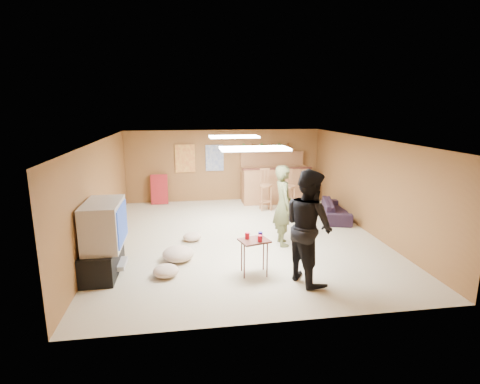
{
  "coord_description": "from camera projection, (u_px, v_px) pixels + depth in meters",
  "views": [
    {
      "loc": [
        -1.24,
        -7.98,
        2.89
      ],
      "look_at": [
        0.0,
        0.2,
        1.0
      ],
      "focal_mm": 28.0,
      "sensor_mm": 36.0,
      "label": 1
    }
  ],
  "objects": [
    {
      "name": "tv_screen",
      "position": [
        122.0,
        223.0,
        6.53
      ],
      "size": [
        0.02,
        0.95,
        0.65
      ],
      "primitive_type": "cube",
      "color": "navy",
      "rests_on": "tv_body"
    },
    {
      "name": "person_black",
      "position": [
        308.0,
        226.0,
        6.19
      ],
      "size": [
        0.98,
        1.11,
        1.92
      ],
      "primitive_type": "imported",
      "rotation": [
        0.0,
        0.0,
        1.89
      ],
      "color": "black",
      "rests_on": "ground"
    },
    {
      "name": "cushion_mid",
      "position": [
        192.0,
        237.0,
        8.25
      ],
      "size": [
        0.51,
        0.51,
        0.18
      ],
      "primitive_type": "ellipsoid",
      "rotation": [
        0.0,
        0.0,
        -0.36
      ],
      "color": "tan",
      "rests_on": "ground"
    },
    {
      "name": "wall_right",
      "position": [
        368.0,
        185.0,
        8.71
      ],
      "size": [
        0.02,
        7.0,
        2.2
      ],
      "primitive_type": "cube",
      "color": "brown",
      "rests_on": "ground"
    },
    {
      "name": "ceiling_panel_front",
      "position": [
        254.0,
        149.0,
        6.59
      ],
      "size": [
        1.2,
        0.6,
        0.04
      ],
      "primitive_type": "cube",
      "color": "white",
      "rests_on": "ceiling"
    },
    {
      "name": "dvd_box",
      "position": [
        116.0,
        264.0,
        6.68
      ],
      "size": [
        0.35,
        0.5,
        0.08
      ],
      "primitive_type": "cube",
      "color": "#B2B2B7",
      "rests_on": "tv_stand"
    },
    {
      "name": "sofa",
      "position": [
        336.0,
        210.0,
        9.88
      ],
      "size": [
        1.05,
        1.72,
        0.47
      ],
      "primitive_type": "imported",
      "rotation": [
        0.0,
        0.0,
        1.29
      ],
      "color": "black",
      "rests_on": "ground"
    },
    {
      "name": "cushion_far",
      "position": [
        166.0,
        271.0,
        6.51
      ],
      "size": [
        0.55,
        0.55,
        0.2
      ],
      "primitive_type": "ellipsoid",
      "rotation": [
        0.0,
        0.0,
        0.26
      ],
      "color": "tan",
      "rests_on": "ground"
    },
    {
      "name": "tv_body",
      "position": [
        104.0,
        224.0,
        6.49
      ],
      "size": [
        0.6,
        1.1,
        0.8
      ],
      "primitive_type": "cube",
      "color": "#B2B2B7",
      "rests_on": "tv_stand"
    },
    {
      "name": "bottle_row",
      "position": [
        266.0,
        147.0,
        11.6
      ],
      "size": [
        1.48,
        0.08,
        0.26
      ],
      "primitive_type": null,
      "color": "#3F7233",
      "rests_on": "bar_shelf"
    },
    {
      "name": "ground",
      "position": [
        241.0,
        237.0,
        8.52
      ],
      "size": [
        7.0,
        7.0,
        0.0
      ],
      "primitive_type": "plane",
      "color": "#C0B392",
      "rests_on": "ground"
    },
    {
      "name": "bar_backing",
      "position": [
        272.0,
        162.0,
        11.77
      ],
      "size": [
        2.0,
        0.14,
        0.6
      ],
      "primitive_type": "cube",
      "color": "#965F36",
      "rests_on": "bar_counter"
    },
    {
      "name": "folding_chair_stack",
      "position": [
        159.0,
        189.0,
        11.31
      ],
      "size": [
        0.5,
        0.26,
        0.91
      ],
      "primitive_type": "cube",
      "rotation": [
        -0.14,
        0.0,
        0.0
      ],
      "color": "maroon",
      "rests_on": "ground"
    },
    {
      "name": "cushion_near_tv",
      "position": [
        178.0,
        254.0,
        7.17
      ],
      "size": [
        0.66,
        0.66,
        0.27
      ],
      "primitive_type": "ellipsoid",
      "rotation": [
        0.0,
        0.0,
        0.1
      ],
      "color": "tan",
      "rests_on": "ground"
    },
    {
      "name": "bar_stool_right",
      "position": [
        289.0,
        191.0,
        10.45
      ],
      "size": [
        0.48,
        0.48,
        1.19
      ],
      "primitive_type": null,
      "rotation": [
        0.0,
        0.0,
        -0.31
      ],
      "color": "#965F36",
      "rests_on": "ground"
    },
    {
      "name": "poster_left",
      "position": [
        185.0,
        159.0,
        11.38
      ],
      "size": [
        0.6,
        0.03,
        0.85
      ],
      "primitive_type": "cube",
      "color": "#BF3F26",
      "rests_on": "wall_back"
    },
    {
      "name": "bar_stool_left",
      "position": [
        266.0,
        189.0,
        10.59
      ],
      "size": [
        0.42,
        0.42,
        1.23
      ],
      "primitive_type": null,
      "rotation": [
        0.0,
        0.0,
        0.07
      ],
      "color": "#965F36",
      "rests_on": "ground"
    },
    {
      "name": "cup_red_far",
      "position": [
        260.0,
        238.0,
        6.39
      ],
      "size": [
        0.09,
        0.09,
        0.11
      ],
      "primitive_type": "cylinder",
      "rotation": [
        0.0,
        0.0,
        0.11
      ],
      "color": "red",
      "rests_on": "tray_table"
    },
    {
      "name": "tray_table",
      "position": [
        254.0,
        257.0,
        6.56
      ],
      "size": [
        0.58,
        0.51,
        0.64
      ],
      "primitive_type": "cube",
      "rotation": [
        0.0,
        0.0,
        0.27
      ],
      "color": "#411D15",
      "rests_on": "ground"
    },
    {
      "name": "cup_red_near",
      "position": [
        247.0,
        236.0,
        6.52
      ],
      "size": [
        0.1,
        0.1,
        0.12
      ],
      "primitive_type": "cylinder",
      "rotation": [
        0.0,
        0.0,
        0.17
      ],
      "color": "red",
      "rests_on": "tray_table"
    },
    {
      "name": "ceiling_panel_back",
      "position": [
        234.0,
        137.0,
        9.19
      ],
      "size": [
        1.2,
        0.6,
        0.04
      ],
      "primitive_type": "cube",
      "color": "white",
      "rests_on": "ceiling"
    },
    {
      "name": "wall_left",
      "position": [
        100.0,
        194.0,
        7.84
      ],
      "size": [
        0.02,
        7.0,
        2.2
      ],
      "primitive_type": "cube",
      "color": "brown",
      "rests_on": "ground"
    },
    {
      "name": "person_olive",
      "position": [
        283.0,
        206.0,
        7.87
      ],
      "size": [
        0.41,
        0.63,
        1.72
      ],
      "primitive_type": "imported",
      "rotation": [
        0.0,
        0.0,
        1.57
      ],
      "color": "brown",
      "rests_on": "ground"
    },
    {
      "name": "bar_lip",
      "position": [
        277.0,
        168.0,
        11.09
      ],
      "size": [
        2.1,
        0.12,
        0.05
      ],
      "primitive_type": "cube",
      "color": "#411D15",
      "rests_on": "bar_counter"
    },
    {
      "name": "wall_back",
      "position": [
        224.0,
        166.0,
        11.65
      ],
      "size": [
        6.0,
        0.02,
        2.2
      ],
      "primitive_type": "cube",
      "color": "brown",
      "rests_on": "ground"
    },
    {
      "name": "bar_shelf",
      "position": [
        272.0,
        152.0,
        11.68
      ],
      "size": [
        2.0,
        0.18,
        0.05
      ],
      "primitive_type": "cube",
      "color": "#965F36",
      "rests_on": "bar_backing"
    },
    {
      "name": "cup_blue",
      "position": [
        260.0,
        235.0,
        6.58
      ],
      "size": [
        0.1,
        0.1,
        0.1
      ],
      "primitive_type": "cylinder",
      "rotation": [
        0.0,
        0.0,
        0.36
      ],
      "color": "#1B1596",
      "rests_on": "tray_table"
    },
    {
      "name": "poster_right",
      "position": [
        215.0,
        158.0,
        11.51
      ],
      "size": [
        0.55,
        0.03,
        0.8
      ],
      "primitive_type": "cube",
      "color": "#334C99",
      "rests_on": "wall_back"
    },
    {
      "name": "bar_counter",
      "position": [
        275.0,
        185.0,
        11.46
      ],
      "size": [
        2.0,
        0.6,
        1.1
      ],
      "primitive_type": "cube",
      "color": "#965F36",
      "rests_on": "ground"
    },
    {
      "name": "wall_front",
      "position": [
        282.0,
        247.0,
        4.9
      ],
      "size": [
        6.0,
        0.02,
        2.2
      ],
      "primitive_type": "cube",
      "color": "brown",
      "rests_on": "ground"
    },
    {
      "name": "ceiling",
      "position": [
        241.0,
        140.0,
        8.03
      ],
      "size": [
        6.0,
        7.0,
        0.02
      ],
      "primitive_type": "cube",
      "color": "silver",
      "rests_on": "ground"
    },
    {
      "name": "tv_stand",
      "position": [
        103.0,
        259.0,
        6.62
      ],
      "size": [
        0.55,
        1.3,
        0.5
      ],
      "primitive_type": "cube",
      "color": "black",
      "rests_on": "ground"
    }
  ]
}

